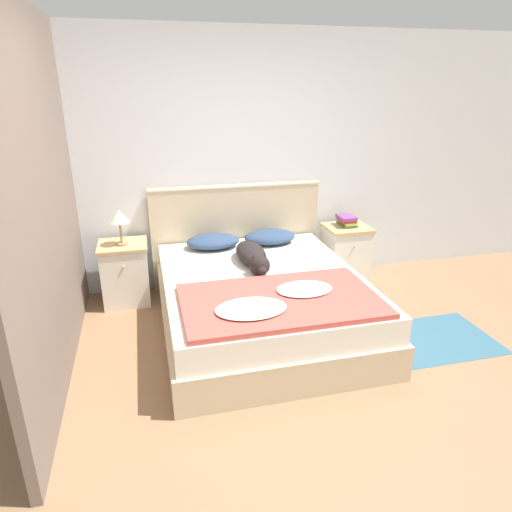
% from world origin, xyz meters
% --- Properties ---
extents(ground_plane, '(16.00, 16.00, 0.00)m').
position_xyz_m(ground_plane, '(0.00, 0.00, 0.00)').
color(ground_plane, '#896647').
extents(wall_back, '(9.00, 0.06, 2.55)m').
position_xyz_m(wall_back, '(0.00, 2.13, 1.27)').
color(wall_back, silver).
rests_on(wall_back, ground_plane).
extents(wall_side_left, '(0.06, 3.10, 2.55)m').
position_xyz_m(wall_side_left, '(-1.53, 1.05, 1.27)').
color(wall_side_left, '#706056').
rests_on(wall_side_left, ground_plane).
extents(bed, '(1.70, 2.06, 0.50)m').
position_xyz_m(bed, '(0.05, 1.00, 0.25)').
color(bed, '#C6B28E').
rests_on(bed, ground_plane).
extents(headboard, '(1.78, 0.06, 1.07)m').
position_xyz_m(headboard, '(0.05, 2.06, 0.56)').
color(headboard, '#C6B28E').
rests_on(headboard, ground_plane).
extents(nightstand_left, '(0.46, 0.44, 0.61)m').
position_xyz_m(nightstand_left, '(-1.10, 1.83, 0.30)').
color(nightstand_left, silver).
rests_on(nightstand_left, ground_plane).
extents(nightstand_right, '(0.46, 0.44, 0.61)m').
position_xyz_m(nightstand_right, '(1.21, 1.83, 0.30)').
color(nightstand_right, silver).
rests_on(nightstand_right, ground_plane).
extents(pillow_left, '(0.53, 0.37, 0.13)m').
position_xyz_m(pillow_left, '(-0.24, 1.80, 0.57)').
color(pillow_left, navy).
rests_on(pillow_left, bed).
extents(pillow_right, '(0.53, 0.37, 0.13)m').
position_xyz_m(pillow_right, '(0.35, 1.80, 0.57)').
color(pillow_right, navy).
rests_on(pillow_right, bed).
extents(quilt, '(1.46, 0.88, 0.07)m').
position_xyz_m(quilt, '(0.04, 0.46, 0.53)').
color(quilt, '#BC4C42').
rests_on(quilt, bed).
extents(dog, '(0.25, 0.80, 0.19)m').
position_xyz_m(dog, '(0.04, 1.28, 0.58)').
color(dog, black).
rests_on(dog, bed).
extents(book_stack, '(0.18, 0.23, 0.11)m').
position_xyz_m(book_stack, '(1.21, 1.85, 0.66)').
color(book_stack, '#337547').
rests_on(book_stack, nightstand_right).
extents(table_lamp, '(0.18, 0.18, 0.34)m').
position_xyz_m(table_lamp, '(-1.10, 1.80, 0.87)').
color(table_lamp, '#9E7A4C').
rests_on(table_lamp, nightstand_left).
extents(rug, '(0.93, 0.72, 0.00)m').
position_xyz_m(rug, '(1.45, 0.45, 0.00)').
color(rug, '#335B70').
rests_on(rug, ground_plane).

